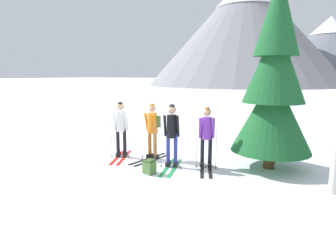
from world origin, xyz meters
TOP-DOWN VIEW (x-y plane):
  - ground_plane at (0.00, 0.00)m, footprint 400.00×400.00m
  - skier_in_white at (-1.21, -0.20)m, footprint 0.94×1.62m
  - skier_in_orange at (-0.20, 0.07)m, footprint 0.60×1.65m
  - skier_in_black at (0.69, -0.31)m, footprint 0.76×1.70m
  - skier_in_purple at (1.56, 0.15)m, footprint 0.95×1.71m
  - pine_tree_near at (3.15, 0.94)m, footprint 2.17×2.17m
  - backpack_on_snow_front at (0.45, -1.13)m, footprint 0.38×0.32m
  - mountain_ridge_distant at (-1.50, 70.12)m, footprint 78.05×57.28m

SIDE VIEW (x-z plane):
  - ground_plane at x=0.00m, z-range 0.00..0.00m
  - backpack_on_snow_front at x=0.45m, z-range 0.00..0.38m
  - skier_in_purple at x=1.56m, z-range 0.11..1.85m
  - skier_in_orange at x=-0.20m, z-range 0.12..1.88m
  - skier_in_white at x=-1.21m, z-range 0.12..1.90m
  - skier_in_black at x=0.69m, z-range 0.13..1.94m
  - pine_tree_near at x=3.15m, z-range -0.22..5.02m
  - mountain_ridge_distant at x=-1.50m, z-range -0.93..25.41m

